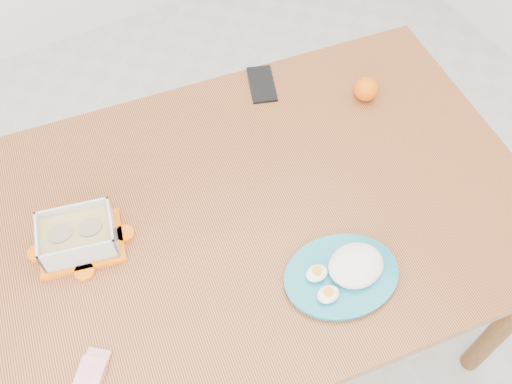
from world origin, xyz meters
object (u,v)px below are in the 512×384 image
food_container (78,236)px  smartphone (262,84)px  orange_fruit (366,89)px  rice_plate (346,271)px  dining_table (256,224)px

food_container → smartphone: (0.62, 0.25, -0.04)m
orange_fruit → smartphone: bearing=141.3°
rice_plate → smartphone: size_ratio=2.16×
rice_plate → food_container: bearing=154.4°
food_container → dining_table: bearing=-0.1°
dining_table → orange_fruit: bearing=28.7°
rice_plate → orange_fruit: bearing=61.5°
orange_fruit → rice_plate: 0.56m
food_container → rice_plate: 0.61m
dining_table → food_container: size_ratio=6.66×
rice_plate → smartphone: 0.63m
dining_table → rice_plate: 0.29m
rice_plate → smartphone: (0.13, 0.61, -0.02)m
orange_fruit → smartphone: 0.29m
dining_table → food_container: bearing=173.4°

